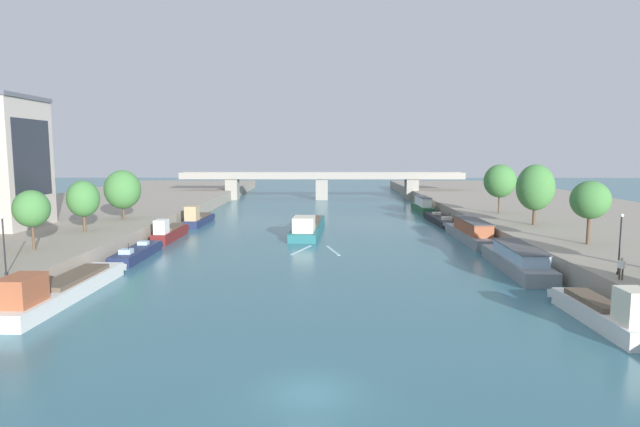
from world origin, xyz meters
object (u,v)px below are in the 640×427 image
tree_right_distant (535,188)px  tree_right_nearest (500,181)px  moored_boat_right_upstream (604,312)px  tree_left_far (83,199)px  bridge_far (322,182)px  moored_boat_right_far (471,232)px  person_on_quay (621,267)px  barge_midriver (308,226)px  tree_right_midway (590,200)px  moored_boat_left_far (60,289)px  moored_boat_left_near (198,219)px  moored_boat_left_downstream (170,232)px  moored_boat_right_midway (422,206)px  moored_boat_right_second (517,260)px  lamppost_right_bank (620,241)px  tree_left_midway (123,190)px  tree_left_past_mid (32,209)px  moored_boat_right_end (440,220)px  lamppost_left_bank (4,242)px  moored_boat_left_gap_after (137,253)px

tree_right_distant → tree_right_nearest: tree_right_distant is taller
moored_boat_right_upstream → tree_left_far: size_ratio=1.87×
tree_left_far → bridge_far: (26.62, 64.30, -1.88)m
moored_boat_right_far → person_on_quay: size_ratio=9.96×
barge_midriver → tree_right_midway: size_ratio=3.37×
moored_boat_left_far → tree_right_distant: bearing=29.7°
moored_boat_left_far → tree_right_midway: tree_right_midway is taller
moored_boat_right_upstream → tree_right_nearest: (7.47, 43.88, 6.01)m
moored_boat_left_far → moored_boat_left_near: 41.71m
moored_boat_left_downstream → tree_right_nearest: bearing=12.9°
moored_boat_right_midway → tree_right_distant: tree_right_distant is taller
moored_boat_right_second → lamppost_right_bank: bearing=-72.2°
moored_boat_right_upstream → tree_left_midway: bearing=141.0°
tree_left_past_mid → moored_boat_right_far: bearing=21.6°
moored_boat_left_far → moored_boat_left_downstream: (0.12, 27.99, 0.01)m
tree_left_far → tree_right_distant: (53.37, 6.16, 0.88)m
moored_boat_left_far → bridge_far: bearing=77.0°
moored_boat_left_far → moored_boat_right_end: size_ratio=1.19×
tree_left_far → person_on_quay: bearing=-24.4°
moored_boat_right_upstream → lamppost_left_bank: (-41.84, 4.62, 3.71)m
tree_left_far → bridge_far: tree_left_far is taller
moored_boat_right_second → moored_boat_right_end: moored_boat_right_second is taller
moored_boat_left_downstream → moored_boat_right_midway: size_ratio=0.87×
barge_midriver → tree_left_past_mid: tree_left_past_mid is taller
moored_boat_right_second → tree_left_far: 46.93m
moored_boat_right_midway → tree_left_far: size_ratio=2.23×
tree_right_midway → tree_right_nearest: bearing=90.7°
tree_left_past_mid → tree_right_distant: (53.13, 17.11, 0.81)m
lamppost_right_bank → moored_boat_right_far: bearing=97.0°
tree_left_past_mid → tree_left_midway: 22.08m
moored_boat_right_upstream → tree_left_midway: tree_left_midway is taller
lamppost_left_bank → moored_boat_left_far: bearing=13.5°
tree_right_nearest → lamppost_left_bank: (-49.31, -39.26, -2.30)m
lamppost_left_bank → bridge_far: (22.94, 85.27, -0.56)m
moored_boat_left_downstream → moored_boat_left_far: bearing=-90.3°
moored_boat_right_end → tree_left_midway: 47.61m
tree_right_nearest → bridge_far: tree_right_nearest is taller
moored_boat_right_midway → person_on_quay: bearing=-87.2°
moored_boat_right_second → moored_boat_right_midway: 48.06m
moored_boat_left_far → tree_left_past_mid: size_ratio=3.04×
moored_boat_right_far → tree_left_midway: (-45.66, 3.99, 5.04)m
moored_boat_left_far → lamppost_right_bank: lamppost_right_bank is taller
lamppost_right_bank → tree_left_midway: bearing=147.3°
tree_right_nearest → lamppost_right_bank: bearing=-95.6°
moored_boat_left_gap_after → lamppost_right_bank: (41.94, -16.40, 4.15)m
moored_boat_left_downstream → tree_right_distant: tree_right_distant is taller
barge_midriver → moored_boat_right_end: (20.73, 9.97, -0.36)m
tree_left_past_mid → lamppost_right_bank: 49.90m
tree_left_midway → tree_left_past_mid: bearing=-90.0°
moored_boat_left_downstream → tree_right_distant: bearing=-2.1°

